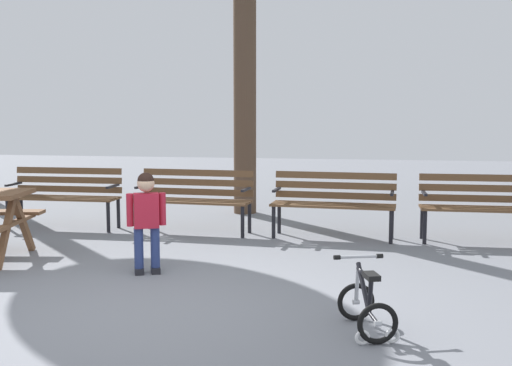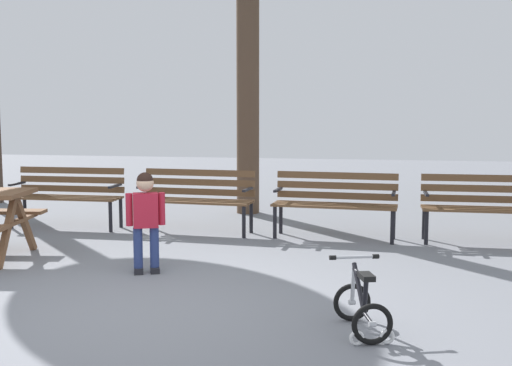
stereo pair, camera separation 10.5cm
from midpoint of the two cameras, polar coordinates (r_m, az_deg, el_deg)
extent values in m
plane|color=slate|center=(5.41, -10.04, -11.17)|extent=(36.00, 36.00, 0.00)
cube|color=brown|center=(7.26, -21.33, -4.14)|extent=(0.16, 0.57, 0.76)
cube|color=brown|center=(7.71, -19.90, -3.49)|extent=(0.16, 0.57, 0.76)
cube|color=brown|center=(7.47, -20.61, -3.33)|extent=(0.27, 1.10, 0.04)
cube|color=brown|center=(9.43, -16.15, -1.14)|extent=(1.60, 0.09, 0.03)
cube|color=brown|center=(9.33, -16.48, -1.23)|extent=(1.60, 0.09, 0.03)
cube|color=brown|center=(9.22, -16.82, -1.32)|extent=(1.60, 0.09, 0.03)
cube|color=brown|center=(9.12, -17.17, -1.42)|extent=(1.60, 0.09, 0.03)
cube|color=brown|center=(9.46, -16.06, -0.51)|extent=(1.60, 0.07, 0.09)
cube|color=brown|center=(9.44, -16.08, 0.30)|extent=(1.60, 0.07, 0.09)
cube|color=brown|center=(9.43, -16.11, 1.10)|extent=(1.60, 0.07, 0.09)
cylinder|color=black|center=(8.84, -12.75, -2.97)|extent=(0.05, 0.05, 0.44)
cylinder|color=black|center=(9.17, -11.86, -2.62)|extent=(0.05, 0.05, 0.44)
cube|color=black|center=(8.95, -12.36, -0.26)|extent=(0.05, 0.40, 0.03)
cylinder|color=black|center=(9.53, -21.06, -2.57)|extent=(0.05, 0.05, 0.44)
cylinder|color=black|center=(9.84, -19.97, -2.27)|extent=(0.05, 0.05, 0.44)
cube|color=black|center=(9.64, -20.60, -0.06)|extent=(0.05, 0.40, 0.03)
cube|color=brown|center=(8.74, -4.88, -1.49)|extent=(1.60, 0.17, 0.03)
cube|color=brown|center=(8.62, -5.15, -1.59)|extent=(1.60, 0.17, 0.03)
cube|color=brown|center=(8.51, -5.43, -1.69)|extent=(1.60, 0.17, 0.03)
cube|color=brown|center=(8.40, -5.72, -1.80)|extent=(1.60, 0.17, 0.03)
cube|color=brown|center=(8.76, -4.80, -0.80)|extent=(1.60, 0.14, 0.09)
cube|color=brown|center=(8.74, -4.81, 0.06)|extent=(1.60, 0.14, 0.09)
cube|color=brown|center=(8.73, -4.82, 0.93)|extent=(1.60, 0.14, 0.09)
cylinder|color=black|center=(8.22, -0.75, -3.50)|extent=(0.05, 0.05, 0.44)
cylinder|color=black|center=(8.56, -0.09, -3.11)|extent=(0.05, 0.05, 0.44)
cube|color=black|center=(8.34, -0.42, -0.59)|extent=(0.07, 0.40, 0.03)
cylinder|color=black|center=(8.74, -10.26, -3.01)|extent=(0.05, 0.05, 0.44)
cylinder|color=black|center=(9.07, -9.29, -2.67)|extent=(0.05, 0.05, 0.44)
cube|color=black|center=(8.85, -9.82, -0.28)|extent=(0.07, 0.40, 0.03)
cube|color=brown|center=(8.37, 7.63, -1.86)|extent=(1.60, 0.16, 0.03)
cube|color=brown|center=(8.25, 7.53, -1.97)|extent=(1.60, 0.16, 0.03)
cube|color=brown|center=(8.13, 7.42, -2.09)|extent=(1.60, 0.16, 0.03)
cube|color=brown|center=(8.01, 7.31, -2.21)|extent=(1.60, 0.16, 0.03)
cube|color=brown|center=(8.39, 7.67, -1.15)|extent=(1.60, 0.13, 0.09)
cube|color=brown|center=(8.38, 7.68, -0.24)|extent=(1.60, 0.13, 0.09)
cube|color=brown|center=(8.36, 7.70, 0.66)|extent=(1.60, 0.13, 0.09)
cylinder|color=black|center=(8.01, 12.65, -3.91)|extent=(0.05, 0.05, 0.44)
cylinder|color=black|center=(8.36, 12.74, -3.49)|extent=(0.05, 0.05, 0.44)
cube|color=black|center=(8.13, 12.76, -0.92)|extent=(0.06, 0.40, 0.03)
cylinder|color=black|center=(8.20, 2.09, -3.54)|extent=(0.05, 0.05, 0.44)
cylinder|color=black|center=(8.54, 2.62, -3.14)|extent=(0.05, 0.05, 0.44)
cube|color=black|center=(8.31, 2.37, -0.61)|extent=(0.06, 0.40, 0.03)
cube|color=brown|center=(8.49, 20.46, -2.09)|extent=(1.60, 0.10, 0.03)
cube|color=brown|center=(8.37, 20.60, -2.20)|extent=(1.60, 0.10, 0.03)
cube|color=brown|center=(8.26, 20.75, -2.32)|extent=(1.60, 0.10, 0.03)
cube|color=brown|center=(8.14, 20.90, -2.45)|extent=(1.60, 0.10, 0.03)
cube|color=brown|center=(8.51, 20.44, -1.38)|extent=(1.60, 0.07, 0.09)
cube|color=brown|center=(8.50, 20.47, -0.49)|extent=(1.60, 0.07, 0.09)
cube|color=brown|center=(8.49, 20.51, 0.40)|extent=(1.60, 0.07, 0.09)
cylinder|color=black|center=(8.09, 15.57, -3.90)|extent=(0.05, 0.05, 0.44)
cylinder|color=black|center=(8.44, 15.35, -3.47)|extent=(0.05, 0.05, 0.44)
cube|color=black|center=(8.21, 15.54, -0.93)|extent=(0.05, 0.40, 0.03)
cylinder|color=navy|center=(6.51, -8.75, -6.02)|extent=(0.09, 0.09, 0.47)
cube|color=black|center=(6.56, -8.72, -7.78)|extent=(0.15, 0.18, 0.06)
cylinder|color=navy|center=(6.51, -10.20, -6.06)|extent=(0.09, 0.09, 0.47)
cube|color=black|center=(6.55, -10.17, -7.83)|extent=(0.15, 0.18, 0.06)
cube|color=#B71E33|center=(6.43, -9.54, -2.45)|extent=(0.28, 0.23, 0.35)
sphere|color=#E0B28E|center=(6.40, -9.58, -0.01)|extent=(0.18, 0.18, 0.18)
sphere|color=black|center=(6.40, -9.59, 0.22)|extent=(0.17, 0.17, 0.17)
cylinder|color=#B71E33|center=(6.44, -8.10, -2.32)|extent=(0.07, 0.07, 0.33)
cylinder|color=#B71E33|center=(6.43, -10.99, -2.40)|extent=(0.07, 0.07, 0.33)
torus|color=black|center=(5.06, 9.32, -10.64)|extent=(0.30, 0.13, 0.30)
cylinder|color=silver|center=(5.06, 9.32, -10.64)|extent=(0.06, 0.05, 0.04)
torus|color=black|center=(4.59, 11.18, -12.47)|extent=(0.30, 0.13, 0.30)
cylinder|color=silver|center=(4.59, 11.18, -12.47)|extent=(0.06, 0.05, 0.04)
torus|color=white|center=(4.58, 9.81, -13.70)|extent=(0.11, 0.06, 0.11)
torus|color=white|center=(4.65, 12.48, -13.47)|extent=(0.11, 0.06, 0.11)
cylinder|color=black|center=(4.85, 9.96, -9.32)|extent=(0.13, 0.30, 0.32)
cylinder|color=black|center=(4.70, 10.53, -10.06)|extent=(0.06, 0.08, 0.27)
cylinder|color=black|center=(4.67, 10.79, -11.98)|extent=(0.09, 0.20, 0.05)
cylinder|color=silver|center=(5.00, 9.41, -8.95)|extent=(0.05, 0.08, 0.32)
cylinder|color=black|center=(4.80, 10.05, -8.23)|extent=(0.13, 0.32, 0.05)
cube|color=black|center=(4.65, 10.64, -8.35)|extent=(0.14, 0.19, 0.04)
cylinder|color=silver|center=(4.93, 9.52, -6.65)|extent=(0.33, 0.13, 0.02)
cylinder|color=black|center=(4.88, 7.60, -6.74)|extent=(0.06, 0.05, 0.04)
cylinder|color=black|center=(4.98, 11.41, -6.56)|extent=(0.06, 0.05, 0.04)
cylinder|color=brown|center=(10.24, -0.45, 9.38)|extent=(0.37, 0.37, 4.34)
camera|label=1|loc=(0.05, -89.57, 0.05)|focal=44.05mm
camera|label=2|loc=(0.05, 90.43, -0.05)|focal=44.05mm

